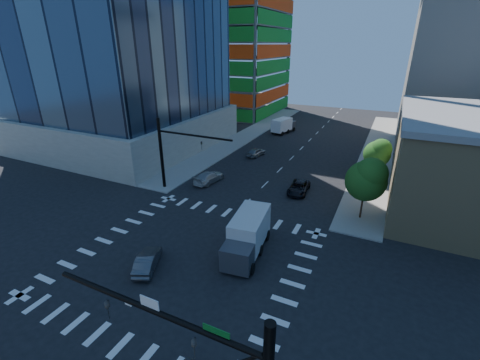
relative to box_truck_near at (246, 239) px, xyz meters
The scene contains 14 objects.
ground 5.31m from the box_truck_near, 143.95° to the right, with size 160.00×160.00×0.00m, color black.
road_markings 5.31m from the box_truck_near, 143.95° to the right, with size 20.00×20.00×0.01m, color silver.
sidewalk_ne 37.97m from the box_truck_near, 77.23° to the left, with size 5.00×60.00×0.15m, color gray.
sidewalk_nw 40.59m from the box_truck_near, 114.17° to the left, with size 5.00×60.00×0.15m, color gray.
construction_building 70.72m from the box_truck_near, 118.14° to the left, with size 25.16×34.50×70.60m.
signal_mast_nw 16.95m from the box_truck_near, 148.91° to the left, with size 10.20×0.40×9.00m.
tree_south 14.20m from the box_truck_near, 52.02° to the left, with size 4.16×4.16×6.82m.
tree_north 24.67m from the box_truck_near, 68.95° to the left, with size 3.54×3.52×5.78m.
car_nb_far 14.60m from the box_truck_near, 87.64° to the left, with size 2.20×4.78×1.33m, color black.
car_sb_near 16.86m from the box_truck_near, 131.93° to the left, with size 2.05×5.05×1.47m, color silver.
car_sb_mid 27.31m from the box_truck_near, 111.09° to the left, with size 1.63×4.05×1.38m, color #929599.
car_sb_cross 8.50m from the box_truck_near, 141.23° to the right, with size 1.46×4.19×1.38m, color #45464A.
box_truck_near is the anchor object (origin of this frame).
box_truck_far 43.61m from the box_truck_near, 104.02° to the left, with size 3.73×6.25×3.07m.
Camera 1 is at (13.89, -18.70, 17.25)m, focal length 24.00 mm.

